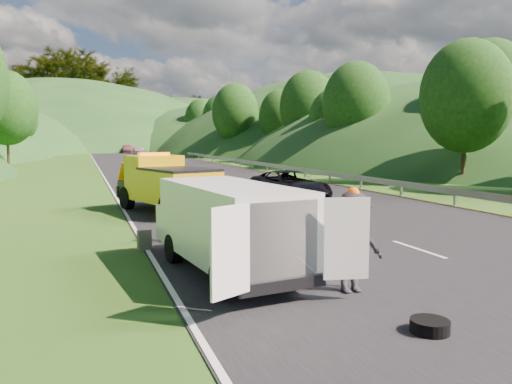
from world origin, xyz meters
name	(u,v)px	position (x,y,z in m)	size (l,w,h in m)	color
ground	(287,243)	(0.00, 0.00, 0.00)	(320.00, 320.00, 0.00)	#38661E
road_surface	(166,166)	(3.00, 40.00, 0.01)	(14.00, 200.00, 0.02)	black
guardrail	(206,160)	(10.30, 52.50, 0.00)	(0.06, 140.00, 1.52)	gray
tree_line_right	(274,157)	(23.00, 60.00, 0.00)	(14.00, 140.00, 14.00)	#2A5719
hills_backdrop	(125,148)	(6.50, 134.70, 0.00)	(201.00, 288.60, 44.00)	#2D5B23
tow_truck	(166,184)	(-2.31, 7.04, 1.18)	(3.60, 5.94, 2.40)	black
white_van	(227,223)	(-2.49, -2.53, 1.13)	(3.11, 5.89, 2.01)	black
woman	(185,243)	(-2.75, 0.94, 0.00)	(0.60, 0.44, 1.64)	silver
child	(199,261)	(-2.86, -1.27, 0.00)	(0.43, 0.34, 0.89)	tan
worker	(351,293)	(-0.60, -4.69, 0.00)	(1.27, 0.73, 1.96)	black
suitcase	(144,240)	(-3.97, 0.37, 0.28)	(0.35, 0.19, 0.56)	#5D5A45
spare_tire	(430,333)	(-0.50, -6.88, 0.00)	(0.61, 0.61, 0.20)	black
passing_suv	(289,201)	(3.85, 8.82, 0.00)	(2.36, 5.13, 1.42)	black
dist_car_a	(142,162)	(1.75, 51.22, 0.00)	(1.81, 4.50, 1.53)	#56575B
dist_car_b	(139,156)	(3.72, 73.05, 0.00)	(1.51, 4.33, 1.43)	#664454
dist_car_c	(128,153)	(3.26, 88.73, 0.00)	(2.18, 5.37, 1.56)	#8D4654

